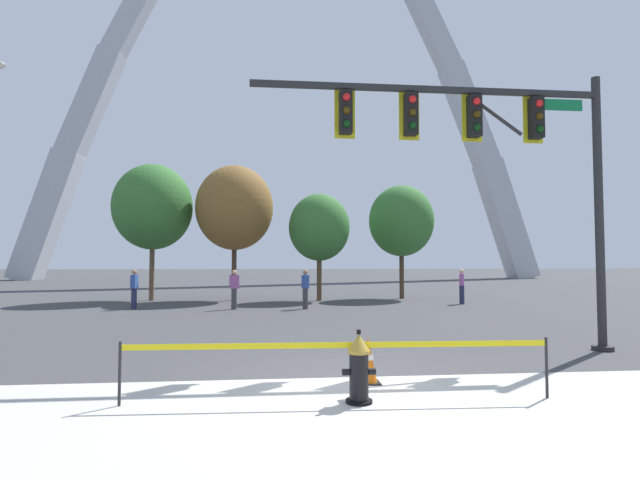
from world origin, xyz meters
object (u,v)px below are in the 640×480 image
at_px(monument_arch, 287,91).
at_px(pedestrian_walking_left, 134,289).
at_px(pedestrian_near_trees, 234,289).
at_px(traffic_cone_by_hydrant, 368,361).
at_px(pedestrian_walking_right, 305,289).
at_px(fire_hydrant, 359,368).
at_px(pedestrian_standing_center, 462,286).
at_px(traffic_signal_gantry, 494,146).

distance_m(monument_arch, pedestrian_walking_left, 39.49).
bearing_deg(pedestrian_walking_left, monument_arch, 78.13).
height_order(pedestrian_walking_left, pedestrian_near_trees, same).
bearing_deg(monument_arch, traffic_cone_by_hydrant, -89.69).
bearing_deg(traffic_cone_by_hydrant, pedestrian_walking_right, 91.19).
bearing_deg(pedestrian_walking_right, fire_hydrant, -90.38).
xyz_separation_m(traffic_cone_by_hydrant, pedestrian_standing_center, (6.97, 13.33, 0.46)).
xyz_separation_m(monument_arch, pedestrian_standing_center, (7.21, -32.10, -20.59)).
xyz_separation_m(pedestrian_standing_center, pedestrian_near_trees, (-10.08, -1.40, 0.00)).
height_order(monument_arch, pedestrian_near_trees, monument_arch).
distance_m(monument_arch, pedestrian_standing_center, 38.81).
bearing_deg(pedestrian_walking_right, monument_arch, 90.00).
bearing_deg(fire_hydrant, monument_arch, 89.90).
bearing_deg(pedestrian_near_trees, pedestrian_walking_right, -2.98).
distance_m(traffic_signal_gantry, pedestrian_standing_center, 12.23).
relative_size(fire_hydrant, pedestrian_walking_right, 0.62).
relative_size(traffic_signal_gantry, pedestrian_walking_right, 4.92).
distance_m(traffic_signal_gantry, monument_arch, 46.53).
xyz_separation_m(monument_arch, pedestrian_near_trees, (-2.87, -33.50, -20.59)).
xyz_separation_m(fire_hydrant, pedestrian_near_trees, (-2.79, 12.93, 0.35)).
xyz_separation_m(traffic_signal_gantry, pedestrian_standing_center, (3.75, 11.07, -3.59)).
relative_size(fire_hydrant, traffic_cone_by_hydrant, 1.36).
distance_m(traffic_signal_gantry, pedestrian_walking_right, 10.75).
xyz_separation_m(traffic_cone_by_hydrant, pedestrian_walking_right, (-0.24, 11.78, 0.46)).
bearing_deg(pedestrian_walking_left, traffic_signal_gantry, -44.45).
xyz_separation_m(fire_hydrant, pedestrian_standing_center, (7.29, 14.33, 0.35)).
distance_m(monument_arch, pedestrian_near_trees, 39.43).
xyz_separation_m(pedestrian_walking_left, pedestrian_near_trees, (4.07, -0.52, 0.00)).
distance_m(traffic_cone_by_hydrant, traffic_signal_gantry, 5.63).
relative_size(pedestrian_walking_right, pedestrian_near_trees, 1.00).
xyz_separation_m(fire_hydrant, traffic_signal_gantry, (3.54, 3.25, 3.94)).
bearing_deg(pedestrian_standing_center, pedestrian_walking_right, -167.87).
bearing_deg(traffic_signal_gantry, fire_hydrant, -137.41).
relative_size(monument_arch, pedestrian_walking_right, 36.64).
distance_m(pedestrian_standing_center, pedestrian_near_trees, 10.18).
height_order(traffic_signal_gantry, monument_arch, monument_arch).
bearing_deg(pedestrian_walking_right, pedestrian_walking_left, 174.50).
height_order(traffic_cone_by_hydrant, pedestrian_walking_left, pedestrian_walking_left).
bearing_deg(pedestrian_near_trees, pedestrian_standing_center, 7.91).
bearing_deg(pedestrian_walking_left, fire_hydrant, -63.00).
bearing_deg(monument_arch, fire_hydrant, -90.10).
height_order(pedestrian_walking_left, pedestrian_standing_center, same).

